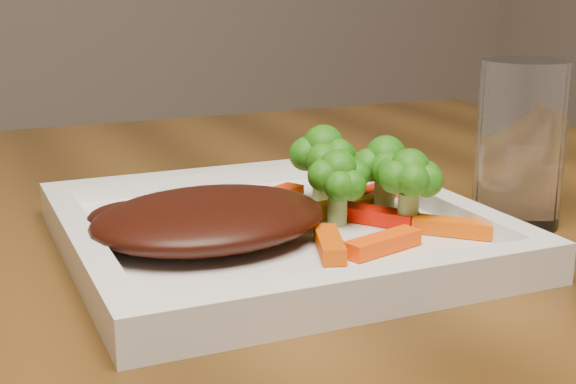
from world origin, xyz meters
name	(u,v)px	position (x,y,z in m)	size (l,w,h in m)	color
plate	(274,238)	(0.12, -0.18, 0.76)	(0.27, 0.27, 0.01)	white
steak	(210,218)	(0.07, -0.18, 0.78)	(0.15, 0.12, 0.03)	#360E08
broccoli_0	(323,159)	(0.18, -0.14, 0.80)	(0.06, 0.06, 0.07)	#147814
broccoli_1	(385,170)	(0.21, -0.18, 0.79)	(0.05, 0.05, 0.06)	#317713
broccoli_2	(409,186)	(0.20, -0.21, 0.79)	(0.05, 0.05, 0.06)	#297513
broccoli_3	(338,180)	(0.16, -0.19, 0.79)	(0.05, 0.05, 0.06)	#2A7012
carrot_0	(383,243)	(0.16, -0.25, 0.77)	(0.05, 0.01, 0.01)	#FF4804
carrot_1	(455,227)	(0.22, -0.24, 0.77)	(0.05, 0.01, 0.01)	#E05203
carrot_2	(329,244)	(0.13, -0.24, 0.77)	(0.05, 0.01, 0.01)	#D34803
carrot_3	(377,192)	(0.22, -0.14, 0.77)	(0.06, 0.02, 0.01)	red
carrot_4	(272,198)	(0.14, -0.12, 0.77)	(0.06, 0.02, 0.01)	red
carrot_5	(373,215)	(0.19, -0.19, 0.77)	(0.06, 0.02, 0.01)	#F51204
carrot_6	(343,207)	(0.18, -0.17, 0.77)	(0.05, 0.01, 0.01)	#CC6D03
drinking_glass	(520,144)	(0.30, -0.20, 0.81)	(0.06, 0.06, 0.12)	white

